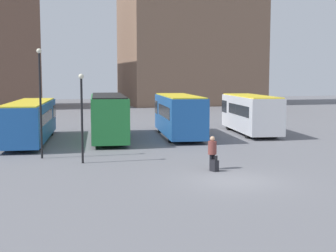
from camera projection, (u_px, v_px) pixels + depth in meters
name	position (u px, v px, depth m)	size (l,w,h in m)	color
ground_plane	(234.00, 181.00, 20.94)	(160.00, 160.00, 0.00)	slate
building_block_right	(189.00, 13.00, 78.47)	(21.82, 15.75, 30.48)	#7F604C
bus_0	(30.00, 120.00, 33.32)	(4.22, 11.85, 2.88)	#1E56A3
bus_1	(108.00, 115.00, 34.75)	(3.89, 10.71, 3.30)	#237A38
bus_2	(179.00, 114.00, 36.17)	(4.00, 9.91, 3.22)	#1E56A3
bus_3	(250.00, 113.00, 38.23)	(4.00, 9.38, 3.13)	silver
traveler	(212.00, 150.00, 23.46)	(0.55, 0.55, 1.68)	black
suitcase	(214.00, 166.00, 23.03)	(0.39, 0.47, 0.80)	black
lamp_post_0	(82.00, 110.00, 24.92)	(0.28, 0.28, 4.80)	black
lamp_post_1	(40.00, 95.00, 26.32)	(0.28, 0.28, 6.22)	black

